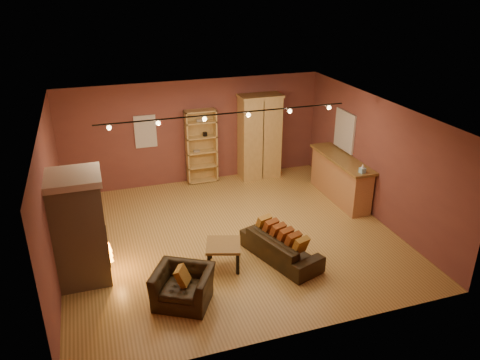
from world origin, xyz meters
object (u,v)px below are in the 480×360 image
object	(u,v)px
bookcase	(201,146)
bar_counter	(340,178)
armchair	(183,281)
coffee_table	(223,247)
fireplace	(80,228)
loveseat	(281,242)
armoire	(260,137)

from	to	relation	value
bookcase	bar_counter	size ratio (longest dim) A/B	0.88
armchair	coffee_table	xyz separation A→B (m)	(0.98, 0.83, -0.00)
fireplace	bar_counter	size ratio (longest dim) A/B	0.91
loveseat	coffee_table	xyz separation A→B (m)	(-1.16, 0.10, 0.05)
fireplace	coffee_table	xyz separation A→B (m)	(2.57, -0.45, -0.63)
bar_counter	armchair	xyz separation A→B (m)	(-4.65, -2.84, -0.13)
bar_counter	fireplace	bearing A→B (deg)	-166.00
bookcase	bar_counter	xyz separation A→B (m)	(3.06, -2.19, -0.47)
coffee_table	armoire	bearing A→B (deg)	60.88
loveseat	fireplace	bearing A→B (deg)	62.65
fireplace	armoire	size ratio (longest dim) A/B	0.90
fireplace	armoire	world-z (taller)	armoire
bookcase	loveseat	xyz separation A→B (m)	(0.55, -4.30, -0.66)
fireplace	bookcase	distance (m)	4.91
loveseat	bookcase	bearing A→B (deg)	-11.54
armoire	coffee_table	bearing A→B (deg)	-119.12
bookcase	armoire	world-z (taller)	armoire
fireplace	armchair	world-z (taller)	fireplace
armoire	bar_counter	distance (m)	2.54
loveseat	armchair	distance (m)	2.26
armoire	coffee_table	world-z (taller)	armoire
armoire	loveseat	size ratio (longest dim) A/B	1.25
loveseat	armchair	xyz separation A→B (m)	(-2.14, -0.73, 0.05)
bar_counter	armchair	world-z (taller)	bar_counter
fireplace	armoire	xyz separation A→B (m)	(4.80, 3.55, 0.12)
bookcase	armchair	world-z (taller)	bookcase
bookcase	armchair	size ratio (longest dim) A/B	1.75
fireplace	bar_counter	bearing A→B (deg)	14.00
bookcase	armchair	distance (m)	5.30
bookcase	armoire	size ratio (longest dim) A/B	0.86
fireplace	loveseat	distance (m)	3.83
bookcase	bar_counter	world-z (taller)	bookcase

